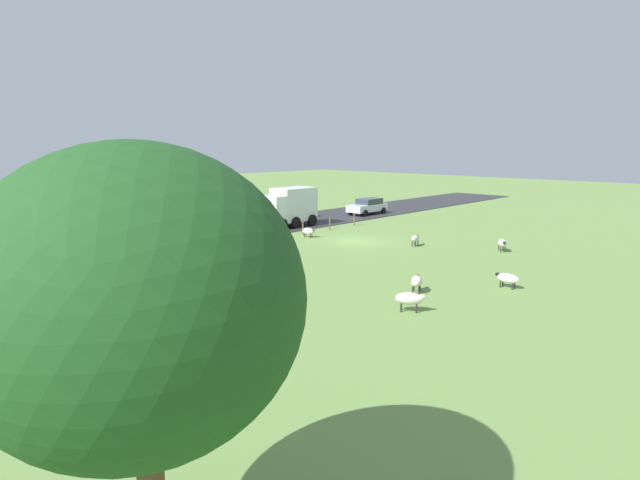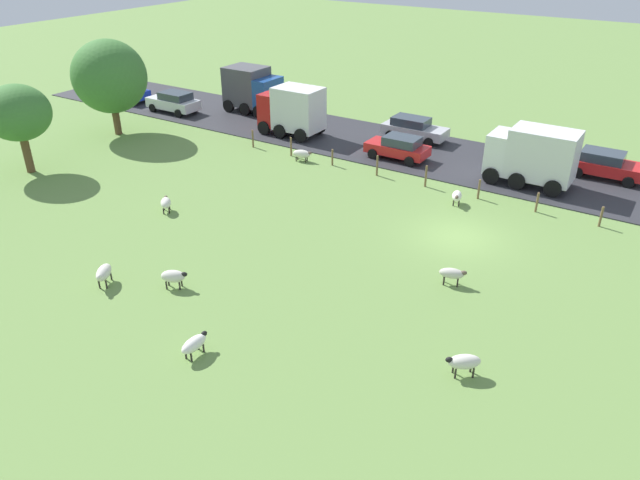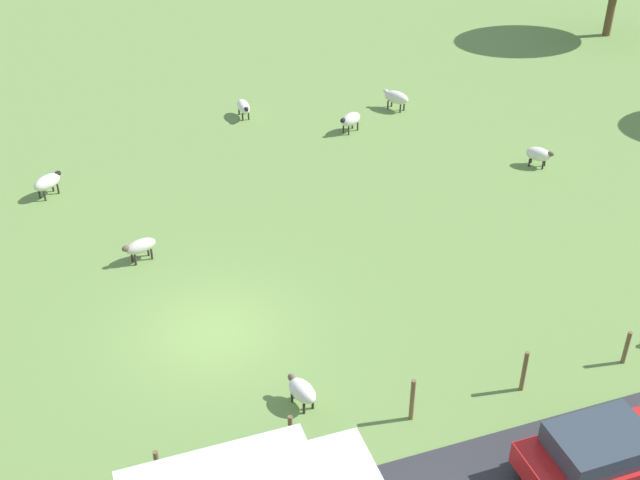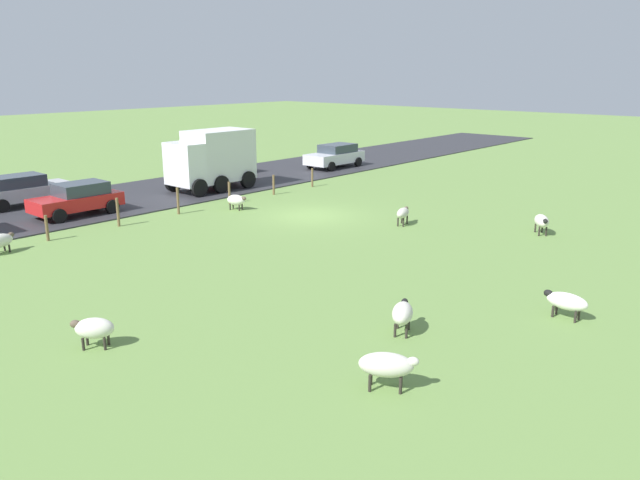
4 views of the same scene
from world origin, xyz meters
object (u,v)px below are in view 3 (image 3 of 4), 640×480
at_px(sheep_1, 140,246).
at_px(sheep_4, 302,391).
at_px(sheep_2, 350,120).
at_px(sheep_3, 47,182).
at_px(sheep_6, 396,97).
at_px(sheep_5, 539,154).
at_px(sheep_0, 244,107).
at_px(car_2, 605,454).

height_order(sheep_1, sheep_4, sheep_1).
bearing_deg(sheep_2, sheep_3, -83.94).
bearing_deg(sheep_6, sheep_5, 24.97).
height_order(sheep_0, sheep_4, sheep_4).
height_order(sheep_4, car_2, car_2).
bearing_deg(sheep_0, car_2, 7.06).
bearing_deg(sheep_1, sheep_5, 94.95).
relative_size(sheep_1, car_2, 0.30).
relative_size(sheep_1, sheep_4, 1.08).
distance_m(sheep_5, sheep_6, 7.23).
height_order(sheep_3, sheep_6, sheep_6).
bearing_deg(car_2, sheep_0, -172.94).
bearing_deg(sheep_4, sheep_5, 126.13).
bearing_deg(sheep_4, sheep_1, -160.16).
distance_m(sheep_1, car_2, 15.05).
bearing_deg(car_2, sheep_6, 169.49).
distance_m(sheep_0, sheep_3, 9.30).
distance_m(sheep_2, sheep_3, 12.21).
bearing_deg(sheep_3, car_2, 32.11).
distance_m(sheep_3, sheep_4, 14.07).
xyz_separation_m(sheep_3, sheep_6, (-2.68, 14.79, 0.00)).
relative_size(sheep_0, sheep_3, 1.02).
bearing_deg(sheep_6, sheep_2, -62.36).
bearing_deg(sheep_5, sheep_0, -129.99).
xyz_separation_m(sheep_0, sheep_5, (7.97, 9.50, 0.02)).
distance_m(sheep_3, sheep_6, 15.04).
bearing_deg(sheep_4, car_2, 51.55).
bearing_deg(sheep_3, sheep_2, 96.06).
relative_size(sheep_1, sheep_2, 1.02).
bearing_deg(sheep_5, sheep_3, -102.24).
relative_size(sheep_3, car_2, 0.30).
relative_size(sheep_1, sheep_5, 1.13).
height_order(sheep_6, car_2, car_2).
xyz_separation_m(sheep_4, sheep_6, (-15.71, 9.49, 0.08)).
relative_size(sheep_0, sheep_4, 1.12).
bearing_deg(sheep_6, sheep_0, -102.37).
xyz_separation_m(sheep_5, car_2, (13.71, -6.81, 0.33)).
xyz_separation_m(sheep_0, sheep_3, (4.09, -8.35, 0.07)).
bearing_deg(sheep_0, sheep_2, 53.52).
relative_size(sheep_2, car_2, 0.29).
bearing_deg(sheep_0, sheep_4, -10.09).
relative_size(sheep_0, sheep_6, 0.96).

